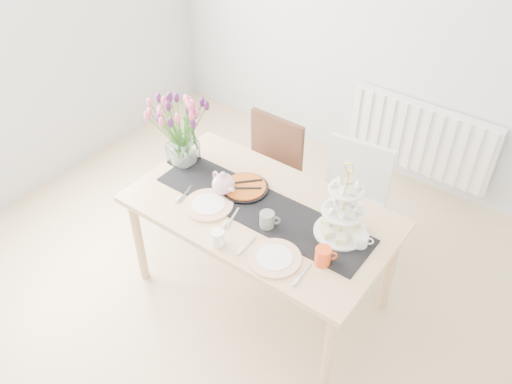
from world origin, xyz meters
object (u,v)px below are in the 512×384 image
Objects in this scene: cake_stand at (342,217)px; tart_tin at (245,188)px; mug_orange at (323,256)px; mug_grey at (267,220)px; radiator at (420,138)px; chair_brown at (267,168)px; tulip_vase at (180,121)px; chair_white at (350,196)px; mug_white at (218,238)px; plate_right at (275,258)px; plate_left at (208,205)px; cream_jug at (361,240)px; dining_table at (261,218)px; teapot at (223,184)px.

cake_stand is 1.50× the size of tart_tin.
mug_orange is at bearing -18.75° from tart_tin.
cake_stand is 4.37× the size of mug_grey.
radiator is 11.42× the size of mug_orange.
chair_brown is 0.82m from tulip_vase.
chair_white is 1.12m from mug_white.
plate_right is at bearing 42.44° from mug_white.
mug_grey is (-0.15, -0.78, 0.28)m from chair_white.
tulip_vase is (-0.31, -0.52, 0.56)m from chair_brown.
tulip_vase is at bearing 134.98° from mug_grey.
chair_brown is at bearing 127.49° from plate_right.
tulip_vase is 1.98× the size of plate_left.
mug_grey reaches higher than cream_jug.
cream_jug is 0.26m from mug_orange.
dining_table is 15.23× the size of mug_orange.
cream_jug is at bearing -8.13° from cake_stand.
teapot is (-0.28, -0.02, 0.15)m from dining_table.
radiator is at bearing 79.34° from chair_white.
mug_grey is at bearing 9.08° from plate_left.
cream_jug is 0.79× the size of mug_orange.
chair_white is 3.01× the size of tart_tin.
plate_right is at bearing -20.17° from tulip_vase.
tart_tin reaches higher than plate_right.
plate_right is (0.57, -0.27, -0.06)m from teapot.
chair_white reaches higher than mug_grey.
radiator is at bearing 72.48° from tart_tin.
tulip_vase is 0.58m from plate_left.
chair_brown is at bearing 92.86° from mug_grey.
teapot is 0.78× the size of plate_right.
plate_right is at bearing -90.99° from radiator.
cream_jug is 0.54m from mug_grey.
mug_white reaches higher than cream_jug.
cake_stand is (0.22, -0.57, 0.36)m from chair_white.
plate_left is (-0.09, -0.25, -0.01)m from tart_tin.
mug_orange is 0.36× the size of plate_right.
cake_stand is (0.49, 0.10, 0.21)m from dining_table.
tulip_vase is at bearing -119.91° from chair_brown.
cream_jug is 0.89× the size of mug_white.
radiator is 2.16m from mug_white.
tulip_vase is 0.85m from mug_white.
plate_left reaches higher than radiator.
cake_stand is 0.70m from mug_white.
dining_table is at bearing 23.03° from teapot.
cake_stand reaches higher than chair_white.
cream_jug is (0.62, 0.08, 0.12)m from dining_table.
chair_white is 10.87× the size of cream_jug.
mug_white reaches higher than tart_tin.
dining_table is at bearing -6.15° from tulip_vase.
mug_orange is 0.79m from plate_left.
chair_white is at bearing 110.99° from cake_stand.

